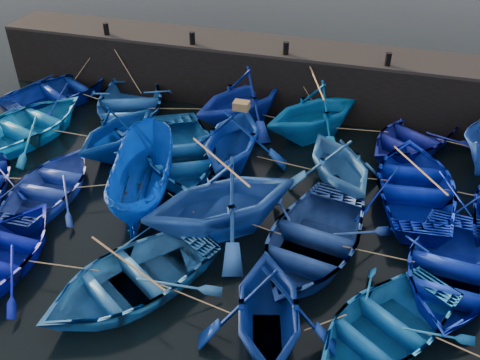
# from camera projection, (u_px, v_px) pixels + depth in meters

# --- Properties ---
(ground) EXTENTS (120.00, 120.00, 0.00)m
(ground) POSITION_uv_depth(u_px,v_px,m) (208.00, 260.00, 15.42)
(ground) COLOR black
(ground) RESTS_ON ground
(quay_wall) EXTENTS (26.00, 2.50, 2.50)m
(quay_wall) POSITION_uv_depth(u_px,v_px,m) (289.00, 77.00, 22.98)
(quay_wall) COLOR black
(quay_wall) RESTS_ON ground
(quay_top) EXTENTS (26.00, 2.50, 0.12)m
(quay_top) POSITION_uv_depth(u_px,v_px,m) (290.00, 48.00, 22.23)
(quay_top) COLOR black
(quay_top) RESTS_ON quay_wall
(bollard_0) EXTENTS (0.24, 0.24, 0.50)m
(bollard_0) POSITION_uv_depth(u_px,v_px,m) (106.00, 29.00, 23.23)
(bollard_0) COLOR black
(bollard_0) RESTS_ON quay_top
(bollard_1) EXTENTS (0.24, 0.24, 0.50)m
(bollard_1) POSITION_uv_depth(u_px,v_px,m) (192.00, 38.00, 22.29)
(bollard_1) COLOR black
(bollard_1) RESTS_ON quay_top
(bollard_2) EXTENTS (0.24, 0.24, 0.50)m
(bollard_2) POSITION_uv_depth(u_px,v_px,m) (286.00, 48.00, 21.35)
(bollard_2) COLOR black
(bollard_2) RESTS_ON quay_top
(bollard_3) EXTENTS (0.24, 0.24, 0.50)m
(bollard_3) POSITION_uv_depth(u_px,v_px,m) (388.00, 59.00, 20.41)
(bollard_3) COLOR black
(bollard_3) RESTS_ON quay_top
(boat_0) EXTENTS (5.85, 6.40, 1.09)m
(boat_0) POSITION_uv_depth(u_px,v_px,m) (61.00, 90.00, 23.54)
(boat_0) COLOR navy
(boat_0) RESTS_ON ground
(boat_1) EXTENTS (5.93, 6.87, 1.20)m
(boat_1) POSITION_uv_depth(u_px,v_px,m) (129.00, 105.00, 22.27)
(boat_1) COLOR #174E9F
(boat_1) RESTS_ON ground
(boat_2) EXTENTS (5.80, 5.99, 2.41)m
(boat_2) POSITION_uv_depth(u_px,v_px,m) (242.00, 97.00, 21.46)
(boat_2) COLOR #1029A0
(boat_2) RESTS_ON ground
(boat_3) EXTENTS (5.76, 5.80, 2.31)m
(boat_3) POSITION_uv_depth(u_px,v_px,m) (314.00, 111.00, 20.59)
(boat_3) COLOR blue
(boat_3) RESTS_ON ground
(boat_4) EXTENTS (5.40, 5.80, 0.98)m
(boat_4) POSITION_uv_depth(u_px,v_px,m) (412.00, 137.00, 20.28)
(boat_4) COLOR navy
(boat_4) RESTS_ON ground
(boat_6) EXTENTS (5.36, 6.39, 1.14)m
(boat_6) POSITION_uv_depth(u_px,v_px,m) (26.00, 125.00, 20.86)
(boat_6) COLOR blue
(boat_6) RESTS_ON ground
(boat_7) EXTENTS (4.25, 4.65, 2.08)m
(boat_7) POSITION_uv_depth(u_px,v_px,m) (118.00, 130.00, 19.60)
(boat_7) COLOR navy
(boat_7) RESTS_ON ground
(boat_8) EXTENTS (6.02, 6.68, 1.14)m
(boat_8) POSITION_uv_depth(u_px,v_px,m) (180.00, 152.00, 19.22)
(boat_8) COLOR #115596
(boat_8) RESTS_ON ground
(boat_9) EXTENTS (4.06, 4.64, 2.34)m
(boat_9) POSITION_uv_depth(u_px,v_px,m) (233.00, 138.00, 18.87)
(boat_9) COLOR #093395
(boat_9) RESTS_ON ground
(boat_10) EXTENTS (4.88, 5.06, 2.04)m
(boat_10) POSITION_uv_depth(u_px,v_px,m) (340.00, 162.00, 17.84)
(boat_10) COLOR #2C6BBA
(boat_10) RESTS_ON ground
(boat_11) EXTENTS (4.47, 5.85, 1.13)m
(boat_11) POSITION_uv_depth(u_px,v_px,m) (416.00, 184.00, 17.56)
(boat_11) COLOR #0115A5
(boat_11) RESTS_ON ground
(boat_14) EXTENTS (3.32, 4.56, 0.93)m
(boat_14) POSITION_uv_depth(u_px,v_px,m) (50.00, 185.00, 17.70)
(boat_14) COLOR #2642B7
(boat_14) RESTS_ON ground
(boat_15) EXTENTS (3.04, 5.25, 1.91)m
(boat_15) POSITION_uv_depth(u_px,v_px,m) (141.00, 178.00, 17.19)
(boat_15) COLOR #0037A4
(boat_15) RESTS_ON ground
(boat_16) EXTENTS (6.42, 6.35, 2.56)m
(boat_16) POSITION_uv_depth(u_px,v_px,m) (221.00, 199.00, 15.73)
(boat_16) COLOR #1B4BA7
(boat_16) RESTS_ON ground
(boat_17) EXTENTS (4.76, 6.02, 1.13)m
(boat_17) POSITION_uv_depth(u_px,v_px,m) (311.00, 240.00, 15.30)
(boat_17) COLOR navy
(boat_17) RESTS_ON ground
(boat_18) EXTENTS (3.98, 5.26, 1.03)m
(boat_18) POSITION_uv_depth(u_px,v_px,m) (449.00, 270.00, 14.38)
(boat_18) COLOR #0B26C5
(boat_18) RESTS_ON ground
(boat_22) EXTENTS (5.83, 6.27, 1.06)m
(boat_22) POSITION_uv_depth(u_px,v_px,m) (129.00, 278.00, 14.09)
(boat_22) COLOR #2464A7
(boat_22) RESTS_ON ground
(boat_23) EXTENTS (4.35, 4.72, 2.07)m
(boat_23) POSITION_uv_depth(u_px,v_px,m) (268.00, 308.00, 12.59)
(boat_23) COLOR navy
(boat_23) RESTS_ON ground
(boat_24) EXTENTS (5.30, 5.62, 0.95)m
(boat_24) POSITION_uv_depth(u_px,v_px,m) (383.00, 325.00, 12.88)
(boat_24) COLOR #0F5BA7
(boat_24) RESTS_ON ground
(wooden_crate) EXTENTS (0.53, 0.40, 0.28)m
(wooden_crate) POSITION_uv_depth(u_px,v_px,m) (241.00, 106.00, 18.05)
(wooden_crate) COLOR olive
(wooden_crate) RESTS_ON boat_9
(mooring_ropes) EXTENTS (18.35, 11.75, 2.10)m
(mooring_ropes) POSITION_uv_depth(u_px,v_px,m) (244.00, 147.00, 18.93)
(mooring_ropes) COLOR tan
(mooring_ropes) RESTS_ON ground
(loose_oars) EXTENTS (9.40, 11.72, 1.56)m
(loose_oars) POSITION_uv_depth(u_px,v_px,m) (282.00, 161.00, 16.47)
(loose_oars) COLOR #99724C
(loose_oars) RESTS_ON ground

